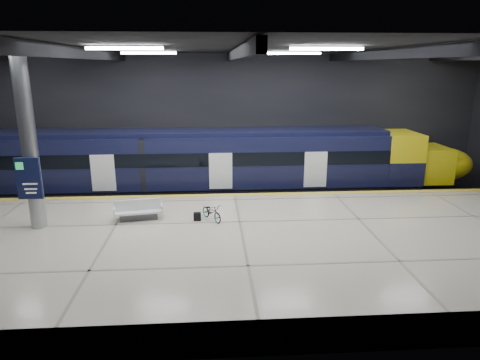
{
  "coord_description": "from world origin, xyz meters",
  "views": [
    {
      "loc": [
        -1.11,
        -17.47,
        7.33
      ],
      "look_at": [
        0.18,
        1.5,
        2.2
      ],
      "focal_mm": 32.0,
      "sensor_mm": 36.0,
      "label": 1
    }
  ],
  "objects": [
    {
      "name": "room_shell",
      "position": [
        -0.0,
        0.0,
        5.72
      ],
      "size": [
        30.1,
        16.1,
        8.05
      ],
      "color": "black",
      "rests_on": "ground"
    },
    {
      "name": "rails",
      "position": [
        0.0,
        5.5,
        0.08
      ],
      "size": [
        30.0,
        1.52,
        0.16
      ],
      "color": "gray",
      "rests_on": "ground"
    },
    {
      "name": "platform",
      "position": [
        0.0,
        -2.5,
        0.55
      ],
      "size": [
        30.0,
        11.0,
        1.1
      ],
      "primitive_type": "cube",
      "color": "beige",
      "rests_on": "ground"
    },
    {
      "name": "pannier_bag",
      "position": [
        -1.74,
        -0.74,
        1.28
      ],
      "size": [
        0.31,
        0.19,
        0.35
      ],
      "primitive_type": "cube",
      "rotation": [
        0.0,
        0.0,
        -0.03
      ],
      "color": "black",
      "rests_on": "platform"
    },
    {
      "name": "info_column",
      "position": [
        -8.0,
        -1.03,
        4.46
      ],
      "size": [
        0.9,
        0.78,
        6.9
      ],
      "color": "#9EA0A5",
      "rests_on": "platform"
    },
    {
      "name": "safety_strip",
      "position": [
        0.0,
        2.75,
        1.11
      ],
      "size": [
        30.0,
        0.4,
        0.01
      ],
      "primitive_type": "cube",
      "color": "yellow",
      "rests_on": "platform"
    },
    {
      "name": "ground",
      "position": [
        0.0,
        0.0,
        0.0
      ],
      "size": [
        30.0,
        30.0,
        0.0
      ],
      "primitive_type": "plane",
      "color": "black",
      "rests_on": "ground"
    },
    {
      "name": "train",
      "position": [
        -1.85,
        5.5,
        2.06
      ],
      "size": [
        29.4,
        2.84,
        3.79
      ],
      "color": "black",
      "rests_on": "ground"
    },
    {
      "name": "bicycle",
      "position": [
        -1.14,
        -0.74,
        1.46
      ],
      "size": [
        1.13,
        1.42,
        0.72
      ],
      "primitive_type": "imported",
      "rotation": [
        0.0,
        0.0,
        0.56
      ],
      "color": "#99999E",
      "rests_on": "platform"
    },
    {
      "name": "bench",
      "position": [
        -4.18,
        -0.41,
        1.4
      ],
      "size": [
        2.07,
        1.11,
        0.87
      ],
      "rotation": [
        0.0,
        0.0,
        0.16
      ],
      "color": "#595B60",
      "rests_on": "platform"
    }
  ]
}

